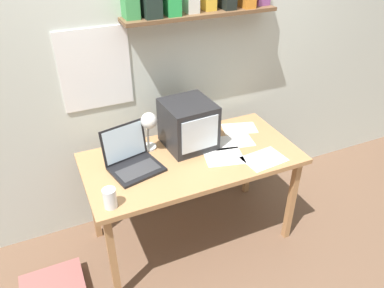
# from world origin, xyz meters

# --- Properties ---
(ground_plane) EXTENTS (12.00, 12.00, 0.00)m
(ground_plane) POSITION_xyz_m (0.00, 0.00, 0.00)
(ground_plane) COLOR brown
(back_wall) EXTENTS (5.60, 0.24, 2.60)m
(back_wall) POSITION_xyz_m (0.00, 0.50, 1.31)
(back_wall) COLOR silver
(back_wall) RESTS_ON ground_plane
(corner_desk) EXTENTS (1.46, 0.73, 0.75)m
(corner_desk) POSITION_xyz_m (0.00, 0.00, 0.69)
(corner_desk) COLOR #B27F4F
(corner_desk) RESTS_ON ground_plane
(crt_monitor) EXTENTS (0.35, 0.36, 0.33)m
(crt_monitor) POSITION_xyz_m (0.04, 0.15, 0.92)
(crt_monitor) COLOR #232326
(crt_monitor) RESTS_ON corner_desk
(laptop) EXTENTS (0.37, 0.35, 0.27)m
(laptop) POSITION_xyz_m (-0.41, 0.06, 0.82)
(laptop) COLOR black
(laptop) RESTS_ON corner_desk
(desk_lamp) EXTENTS (0.11, 0.17, 0.31)m
(desk_lamp) POSITION_xyz_m (-0.24, 0.17, 0.98)
(desk_lamp) COLOR silver
(desk_lamp) RESTS_ON corner_desk
(juice_glass) EXTENTS (0.08, 0.08, 0.12)m
(juice_glass) POSITION_xyz_m (-0.63, -0.27, 0.81)
(juice_glass) COLOR white
(juice_glass) RESTS_ON corner_desk
(loose_paper_near_laptop) EXTENTS (0.30, 0.22, 0.00)m
(loose_paper_near_laptop) POSITION_xyz_m (0.43, -0.23, 0.76)
(loose_paper_near_laptop) COLOR white
(loose_paper_near_laptop) RESTS_ON corner_desk
(printed_handout) EXTENTS (0.29, 0.23, 0.00)m
(printed_handout) POSITION_xyz_m (0.49, 0.20, 0.76)
(printed_handout) COLOR white
(printed_handout) RESTS_ON corner_desk
(open_notebook) EXTENTS (0.32, 0.23, 0.00)m
(open_notebook) POSITION_xyz_m (0.34, 0.05, 0.76)
(open_notebook) COLOR silver
(open_notebook) RESTS_ON corner_desk
(loose_paper_near_monitor) EXTENTS (0.30, 0.26, 0.00)m
(loose_paper_near_monitor) POSITION_xyz_m (0.20, -0.10, 0.76)
(loose_paper_near_monitor) COLOR white
(loose_paper_near_monitor) RESTS_ON corner_desk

